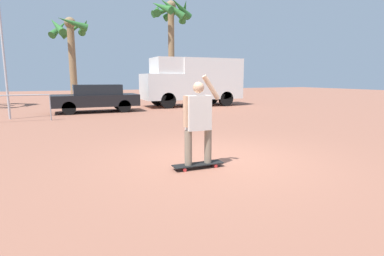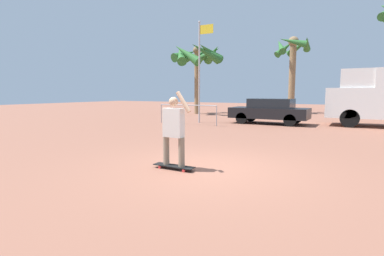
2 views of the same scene
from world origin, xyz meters
TOP-DOWN VIEW (x-y plane):
  - ground_plane at (0.00, 0.00)m, footprint 80.00×80.00m
  - skateboard at (-0.65, -0.46)m, footprint 1.00×0.26m
  - person_skateboarder at (-0.65, -0.46)m, footprint 0.75×0.22m
  - camper_van at (4.54, 11.67)m, footprint 6.09×2.20m
  - parked_car_black at (-1.41, 10.45)m, footprint 4.19×1.80m
  - palm_tree_near_van at (5.05, 17.23)m, footprint 3.35×3.34m
  - palm_tree_center_background at (-2.15, 19.80)m, footprint 3.11×3.10m
  - flagpole at (-5.00, 9.03)m, footprint 0.91×0.12m
  - plaza_railing_segment at (-5.18, 7.90)m, footprint 3.51×0.05m

SIDE VIEW (x-z plane):
  - ground_plane at x=0.00m, z-range 0.00..0.00m
  - skateboard at x=-0.65m, z-range 0.03..0.11m
  - parked_car_black at x=-1.41m, z-range 0.04..1.44m
  - plaza_railing_segment at x=-5.18m, z-range 0.34..1.42m
  - person_skateboarder at x=-0.65m, z-range 0.13..1.82m
  - camper_van at x=4.54m, z-range 0.15..3.05m
  - flagpole at x=-5.00m, z-range 0.38..6.05m
  - palm_tree_center_background at x=-2.15m, z-range 1.69..8.00m
  - palm_tree_near_van at x=5.05m, z-range 2.30..9.96m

